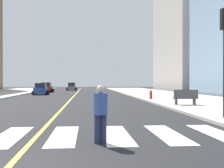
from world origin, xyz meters
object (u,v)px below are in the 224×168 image
at_px(car_red_second, 46,88).
at_px(park_bench, 185,97).
at_px(fire_hydrant, 151,95).
at_px(pedestrian_crossing, 100,111).
at_px(car_gray_third, 72,87).
at_px(car_blue_nearest, 41,89).

relative_size(car_red_second, park_bench, 2.16).
xyz_separation_m(car_red_second, fire_hydrant, (13.53, -24.86, -0.24)).
distance_m(park_bench, fire_hydrant, 7.65).
relative_size(car_red_second, pedestrian_crossing, 2.28).
xyz_separation_m(car_red_second, pedestrian_crossing, (7.59, -45.06, 0.13)).
bearing_deg(pedestrian_crossing, park_bench, -130.29).
distance_m(car_gray_third, pedestrian_crossing, 57.21).
bearing_deg(park_bench, pedestrian_crossing, 155.26).
bearing_deg(car_gray_third, car_red_second, -109.06).
bearing_deg(pedestrian_crossing, fire_hydrant, -118.07).
xyz_separation_m(car_gray_third, park_bench, (10.63, -44.47, -0.11)).
bearing_deg(park_bench, car_blue_nearest, 35.82).
xyz_separation_m(car_blue_nearest, car_red_second, (-0.52, 10.06, 0.03)).
height_order(park_bench, pedestrian_crossing, pedestrian_crossing).
relative_size(car_blue_nearest, car_gray_third, 1.00).
bearing_deg(car_red_second, car_blue_nearest, -86.45).
relative_size(car_blue_nearest, park_bench, 2.10).
xyz_separation_m(car_gray_third, fire_hydrant, (9.69, -36.88, -0.22)).
bearing_deg(fire_hydrant, car_blue_nearest, 131.34).
relative_size(car_blue_nearest, fire_hydrant, 4.33).
distance_m(car_blue_nearest, car_gray_third, 22.34).
bearing_deg(car_gray_third, park_bench, -77.90).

